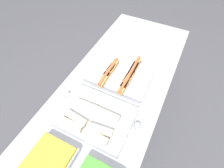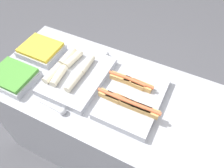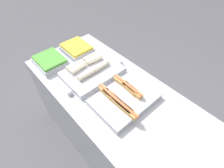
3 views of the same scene
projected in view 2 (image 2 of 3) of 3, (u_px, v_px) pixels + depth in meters
The scene contains 8 objects.
ground_plane at pixel (121, 151), 2.07m from camera, with size 12.00×12.00×0.00m, color #4C4C51.
counter at pixel (123, 129), 1.74m from camera, with size 1.88×0.77×0.87m.
tray_hotdogs at pixel (132, 97), 1.36m from camera, with size 0.40×0.48×0.10m.
tray_wraps at pixel (76, 74), 1.48m from camera, with size 0.36×0.50×0.10m.
tray_side_front at pixel (13, 77), 1.47m from camera, with size 0.29×0.25×0.07m.
tray_side_back at pixel (41, 50), 1.64m from camera, with size 0.29×0.25×0.07m.
serving_spoon_near at pixel (61, 111), 1.31m from camera, with size 0.20×0.05×0.05m.
serving_spoon_far at pixel (104, 54), 1.63m from camera, with size 0.21×0.05×0.05m.
Camera 2 is at (0.29, -0.78, 2.01)m, focal length 35.00 mm.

